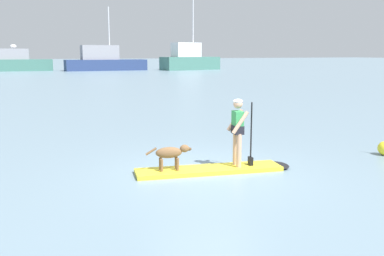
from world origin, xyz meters
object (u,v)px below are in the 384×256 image
object	(u,v)px
moored_boat_center	(189,60)
moored_boat_far_port	(18,62)
dog	(171,153)
paddleboard	(218,169)
moored_boat_far_starboard	(104,61)
person_paddler	(238,128)

from	to	relation	value
moored_boat_center	moored_boat_far_port	bearing A→B (deg)	165.90
dog	moored_boat_center	world-z (taller)	moored_boat_center
paddleboard	dog	size ratio (longest dim) A/B	3.56
dog	moored_boat_center	size ratio (longest dim) A/B	0.09
moored_boat_far_starboard	moored_boat_center	size ratio (longest dim) A/B	1.04
dog	moored_boat_far_starboard	distance (m)	61.71
moored_boat_far_port	moored_boat_far_starboard	size ratio (longest dim) A/B	0.79
moored_boat_center	moored_boat_far_starboard	bearing A→B (deg)	167.89
paddleboard	person_paddler	world-z (taller)	person_paddler
person_paddler	dog	size ratio (longest dim) A/B	1.50
person_paddler	moored_boat_center	xyz separation A→B (m)	(24.12, 57.87, 0.65)
paddleboard	moored_boat_far_starboard	bearing A→B (deg)	79.71
moored_boat_far_port	moored_boat_far_starboard	bearing A→B (deg)	-16.20
paddleboard	moored_boat_far_starboard	xyz separation A→B (m)	(11.02, 60.70, 1.44)
paddleboard	moored_boat_far_port	distance (m)	64.40
paddleboard	moored_boat_center	distance (m)	62.82
paddleboard	moored_boat_center	xyz separation A→B (m)	(24.59, 57.79, 1.64)
paddleboard	moored_boat_far_starboard	distance (m)	61.71
dog	moored_boat_far_port	distance (m)	64.17
person_paddler	moored_boat_far_starboard	bearing A→B (deg)	80.16
person_paddler	moored_boat_far_port	xyz separation A→B (m)	(-2.09, 64.46, 0.28)
paddleboard	person_paddler	size ratio (longest dim) A/B	2.37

